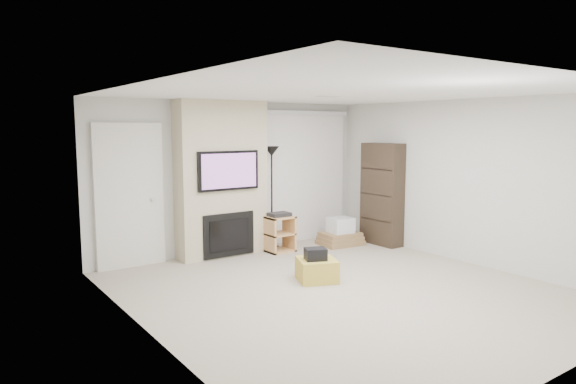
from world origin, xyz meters
TOP-DOWN VIEW (x-y plane):
  - floor at (0.00, 0.00)m, footprint 5.00×5.50m
  - ceiling at (0.00, 0.00)m, footprint 5.00×5.50m
  - wall_back at (0.00, 2.75)m, footprint 5.00×0.00m
  - wall_front at (0.00, -2.75)m, footprint 5.00×0.00m
  - wall_left at (-2.50, 0.00)m, footprint 0.00×5.50m
  - wall_right at (2.50, 0.00)m, footprint 0.00×5.50m
  - hvac_vent at (0.40, 0.80)m, footprint 0.35×0.18m
  - ottoman at (0.01, 0.54)m, footprint 0.66×0.66m
  - black_bag at (-0.03, 0.52)m, footprint 0.34×0.31m
  - fireplace_wall at (-0.35, 2.54)m, footprint 1.50×0.47m
  - entry_door at (-1.80, 2.71)m, footprint 1.02×0.11m
  - vertical_blinds at (1.40, 2.70)m, footprint 1.98×0.10m
  - floor_lamp at (0.55, 2.46)m, footprint 0.26×0.26m
  - av_stand at (0.54, 2.21)m, footprint 0.45×0.38m
  - box_stack at (1.70, 1.99)m, footprint 0.78×0.62m
  - bookshelf at (2.34, 1.62)m, footprint 0.30×0.80m

SIDE VIEW (x-z plane):
  - floor at x=0.00m, z-range 0.00..0.00m
  - ottoman at x=0.01m, z-range 0.00..0.30m
  - box_stack at x=1.70m, z-range -0.06..0.43m
  - av_stand at x=0.54m, z-range 0.02..0.68m
  - black_bag at x=-0.03m, z-range 0.30..0.46m
  - bookshelf at x=2.34m, z-range 0.00..1.80m
  - entry_door at x=-1.80m, z-range -0.02..2.12m
  - fireplace_wall at x=-0.35m, z-range -0.01..2.49m
  - wall_back at x=0.00m, z-range 0.00..2.50m
  - wall_front at x=0.00m, z-range 0.00..2.50m
  - wall_left at x=-2.50m, z-range 0.00..2.50m
  - wall_right at x=2.50m, z-range 0.00..2.50m
  - vertical_blinds at x=1.40m, z-range 0.09..2.46m
  - floor_lamp at x=0.55m, z-range 0.51..2.26m
  - hvac_vent at x=0.40m, z-range 2.49..2.50m
  - ceiling at x=0.00m, z-range 2.50..2.50m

